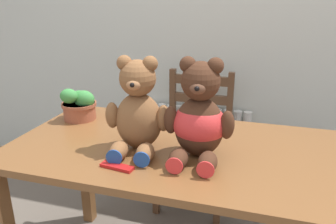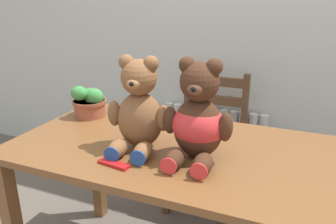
{
  "view_description": "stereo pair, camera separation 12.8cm",
  "coord_description": "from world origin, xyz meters",
  "px_view_note": "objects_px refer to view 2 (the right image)",
  "views": [
    {
      "loc": [
        0.27,
        -0.84,
        1.34
      ],
      "look_at": [
        -0.08,
        0.32,
        0.91
      ],
      "focal_mm": 35.0,
      "sensor_mm": 36.0,
      "label": 1
    },
    {
      "loc": [
        0.39,
        -0.79,
        1.34
      ],
      "look_at": [
        -0.08,
        0.32,
        0.91
      ],
      "focal_mm": 35.0,
      "sensor_mm": 36.0,
      "label": 2
    }
  ],
  "objects_px": {
    "chocolate_bar": "(114,164)",
    "teddy_bear_right": "(198,120)",
    "wooden_chair_behind": "(208,140)",
    "potted_plant": "(89,102)",
    "teddy_bear_left": "(139,110)"
  },
  "relations": [
    {
      "from": "wooden_chair_behind",
      "to": "teddy_bear_right",
      "type": "bearing_deg",
      "value": 101.99
    },
    {
      "from": "potted_plant",
      "to": "chocolate_bar",
      "type": "relative_size",
      "value": 1.38
    },
    {
      "from": "teddy_bear_left",
      "to": "potted_plant",
      "type": "relative_size",
      "value": 2.17
    },
    {
      "from": "wooden_chair_behind",
      "to": "teddy_bear_right",
      "type": "height_order",
      "value": "teddy_bear_right"
    },
    {
      "from": "chocolate_bar",
      "to": "teddy_bear_right",
      "type": "bearing_deg",
      "value": 35.04
    },
    {
      "from": "teddy_bear_right",
      "to": "potted_plant",
      "type": "distance_m",
      "value": 0.71
    },
    {
      "from": "teddy_bear_right",
      "to": "chocolate_bar",
      "type": "bearing_deg",
      "value": 32.73
    },
    {
      "from": "wooden_chair_behind",
      "to": "teddy_bear_right",
      "type": "xyz_separation_m",
      "value": [
        0.17,
        -0.81,
        0.45
      ]
    },
    {
      "from": "potted_plant",
      "to": "wooden_chair_behind",
      "type": "bearing_deg",
      "value": 49.77
    },
    {
      "from": "wooden_chair_behind",
      "to": "teddy_bear_left",
      "type": "height_order",
      "value": "teddy_bear_left"
    },
    {
      "from": "chocolate_bar",
      "to": "potted_plant",
      "type": "bearing_deg",
      "value": 133.6
    },
    {
      "from": "teddy_bear_left",
      "to": "chocolate_bar",
      "type": "xyz_separation_m",
      "value": [
        -0.02,
        -0.18,
        -0.16
      ]
    },
    {
      "from": "potted_plant",
      "to": "chocolate_bar",
      "type": "bearing_deg",
      "value": -46.4
    },
    {
      "from": "teddy_bear_left",
      "to": "potted_plant",
      "type": "distance_m",
      "value": 0.49
    },
    {
      "from": "wooden_chair_behind",
      "to": "teddy_bear_left",
      "type": "xyz_separation_m",
      "value": [
        -0.07,
        -0.82,
        0.46
      ]
    }
  ]
}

